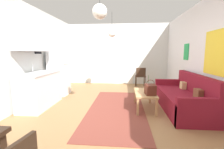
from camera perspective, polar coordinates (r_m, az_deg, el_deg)
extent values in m
cube|color=#996D44|center=(3.68, -0.96, -15.15)|extent=(5.05, 7.75, 0.10)
cube|color=silver|center=(7.00, 2.11, 7.60)|extent=(4.65, 0.10, 2.70)
cube|color=white|center=(6.95, 1.99, 5.45)|extent=(0.46, 0.02, 2.18)
cube|color=white|center=(6.94, 6.00, 5.40)|extent=(0.46, 0.02, 2.18)
cube|color=white|center=(6.98, 4.09, 14.64)|extent=(1.03, 0.03, 0.06)
cube|color=silver|center=(3.88, 34.88, 5.84)|extent=(0.10, 7.35, 2.70)
cube|color=yellow|center=(3.79, 34.65, 6.80)|extent=(0.02, 0.90, 0.93)
cube|color=green|center=(5.22, 26.10, 7.65)|extent=(0.02, 0.33, 0.49)
cube|color=silver|center=(4.27, -33.18, 6.04)|extent=(0.10, 7.35, 2.70)
cube|color=black|center=(5.03, -26.08, 9.26)|extent=(0.02, 0.32, 0.40)
cube|color=brown|center=(3.96, 1.73, -12.63)|extent=(1.37, 3.18, 0.01)
cube|color=maroon|center=(4.20, 24.30, -9.12)|extent=(0.86, 2.08, 0.42)
cube|color=maroon|center=(4.28, 29.00, -5.94)|extent=(0.15, 2.08, 0.88)
cube|color=maroon|center=(3.31, 30.10, -12.54)|extent=(0.86, 0.11, 0.59)
cube|color=maroon|center=(5.09, 20.72, -5.02)|extent=(0.86, 0.11, 0.59)
cube|color=brown|center=(3.82, 29.69, -6.28)|extent=(0.14, 0.21, 0.21)
cube|color=tan|center=(4.63, 25.13, -3.70)|extent=(0.13, 0.20, 0.20)
cube|color=tan|center=(3.92, 12.22, -6.70)|extent=(0.49, 0.97, 0.04)
cube|color=tan|center=(3.54, 9.66, -11.93)|extent=(0.05, 0.05, 0.40)
cube|color=tan|center=(3.59, 16.34, -11.82)|extent=(0.05, 0.05, 0.40)
cube|color=tan|center=(4.38, 8.72, -7.97)|extent=(0.05, 0.05, 0.40)
cube|color=tan|center=(4.43, 14.08, -7.95)|extent=(0.05, 0.05, 0.40)
cylinder|color=beige|center=(4.15, 13.44, -4.45)|extent=(0.09, 0.09, 0.17)
cylinder|color=#477F42|center=(4.11, 13.52, -1.78)|extent=(0.01, 0.01, 0.22)
cube|color=#512319|center=(3.68, 14.14, -5.51)|extent=(0.25, 0.32, 0.24)
torus|color=#512319|center=(3.66, 14.22, -3.38)|extent=(0.19, 0.01, 0.19)
cube|color=white|center=(5.39, -19.27, 1.71)|extent=(0.56, 0.62, 1.70)
cube|color=#4C4C51|center=(5.26, -16.55, 3.71)|extent=(0.01, 0.60, 0.01)
cylinder|color=#B7BABF|center=(5.09, -17.18, 5.85)|extent=(0.02, 0.02, 0.24)
cylinder|color=#B7BABF|center=(5.13, -16.95, 0.15)|extent=(0.02, 0.02, 0.37)
cube|color=silver|center=(4.42, -25.32, -5.36)|extent=(0.57, 1.29, 0.87)
cube|color=#B7BABF|center=(4.35, -25.68, 0.43)|extent=(0.60, 1.32, 0.03)
cube|color=#999BA0|center=(4.44, -25.01, 0.02)|extent=(0.36, 0.40, 0.10)
cylinder|color=#B7BABF|center=(4.54, -27.60, 2.06)|extent=(0.02, 0.02, 0.20)
cube|color=silver|center=(4.40, -27.81, 11.65)|extent=(0.32, 1.16, 0.59)
cylinder|color=#382619|center=(6.65, 11.93, -2.36)|extent=(0.03, 0.03, 0.44)
cylinder|color=#382619|center=(6.61, 8.83, -2.34)|extent=(0.03, 0.03, 0.44)
cylinder|color=#382619|center=(6.32, 12.30, -2.92)|extent=(0.03, 0.03, 0.44)
cylinder|color=#382619|center=(6.28, 9.04, -2.89)|extent=(0.03, 0.03, 0.44)
cube|color=#382619|center=(6.42, 10.58, -0.59)|extent=(0.42, 0.40, 0.04)
cube|color=#382619|center=(6.22, 10.78, 0.86)|extent=(0.38, 0.03, 0.35)
sphere|color=white|center=(3.13, -4.62, 22.46)|extent=(0.28, 0.28, 0.28)
cylinder|color=black|center=(5.12, -0.02, 19.67)|extent=(0.01, 0.01, 0.53)
sphere|color=white|center=(5.05, -0.02, 15.30)|extent=(0.26, 0.26, 0.26)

